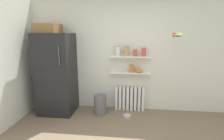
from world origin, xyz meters
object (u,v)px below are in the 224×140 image
at_px(storage_jar_1, 126,51).
at_px(hanging_fruit_basket, 177,35).
at_px(radiator, 130,98).
at_px(storage_jar_3, 144,52).
at_px(vase, 131,68).
at_px(shelf_bowl, 139,71).
at_px(refrigerator, 56,72).
at_px(storage_jar_2, 135,53).
at_px(storage_jar_0, 118,51).
at_px(trash_bin, 100,104).
at_px(pet_food_bowl, 127,116).

distance_m(storage_jar_1, hanging_fruit_basket, 1.10).
bearing_deg(radiator, storage_jar_3, -5.84).
bearing_deg(vase, shelf_bowl, 0.00).
relative_size(refrigerator, storage_jar_2, 12.22).
height_order(vase, shelf_bowl, vase).
distance_m(refrigerator, storage_jar_2, 1.85).
distance_m(storage_jar_0, storage_jar_1, 0.20).
xyz_separation_m(refrigerator, trash_bin, (1.01, -0.02, -0.74)).
height_order(storage_jar_2, trash_bin, storage_jar_2).
xyz_separation_m(vase, pet_food_bowl, (-0.07, -0.36, -1.01)).
height_order(storage_jar_3, hanging_fruit_basket, hanging_fruit_basket).
bearing_deg(pet_food_bowl, storage_jar_3, 47.41).
distance_m(radiator, storage_jar_0, 1.18).
xyz_separation_m(radiator, storage_jar_0, (-0.29, -0.03, 1.14)).
relative_size(storage_jar_1, trash_bin, 0.53).
xyz_separation_m(storage_jar_3, pet_food_bowl, (-0.34, -0.36, -1.40)).
bearing_deg(refrigerator, storage_jar_1, 8.50).
height_order(radiator, storage_jar_2, storage_jar_2).
relative_size(shelf_bowl, pet_food_bowl, 0.98).
height_order(radiator, shelf_bowl, shelf_bowl).
bearing_deg(storage_jar_3, radiator, 174.16).
xyz_separation_m(storage_jar_0, shelf_bowl, (0.49, -0.00, -0.45)).
bearing_deg(storage_jar_2, storage_jar_3, 0.00).
xyz_separation_m(storage_jar_2, storage_jar_3, (0.20, 0.00, 0.02)).
distance_m(storage_jar_2, trash_bin, 1.43).
bearing_deg(storage_jar_0, shelf_bowl, -0.00).
relative_size(shelf_bowl, trash_bin, 0.39).
xyz_separation_m(storage_jar_3, shelf_bowl, (-0.09, 0.00, -0.43)).
bearing_deg(storage_jar_3, storage_jar_1, 180.00).
bearing_deg(storage_jar_0, storage_jar_3, -0.00).
distance_m(shelf_bowl, pet_food_bowl, 1.06).
xyz_separation_m(storage_jar_1, vase, (0.13, 0.00, -0.40)).
distance_m(storage_jar_0, trash_bin, 1.29).
bearing_deg(shelf_bowl, storage_jar_2, -180.00).
height_order(radiator, pet_food_bowl, radiator).
distance_m(storage_jar_1, pet_food_bowl, 1.46).
bearing_deg(storage_jar_3, shelf_bowl, 180.00).
distance_m(refrigerator, hanging_fruit_basket, 2.71).
bearing_deg(trash_bin, radiator, 23.12).
height_order(storage_jar_2, storage_jar_3, storage_jar_3).
distance_m(refrigerator, storage_jar_3, 2.04).
relative_size(storage_jar_3, trash_bin, 0.46).
height_order(vase, trash_bin, vase).
relative_size(storage_jar_2, storage_jar_3, 0.82).
xyz_separation_m(shelf_bowl, pet_food_bowl, (-0.24, -0.36, -0.96)).
distance_m(storage_jar_3, vase, 0.47).
distance_m(shelf_bowl, trash_bin, 1.19).
distance_m(vase, hanging_fruit_basket, 1.19).
bearing_deg(pet_food_bowl, storage_jar_2, 69.04).
bearing_deg(refrigerator, storage_jar_3, 6.84).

